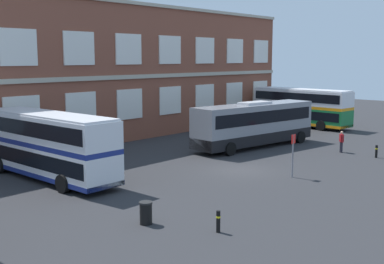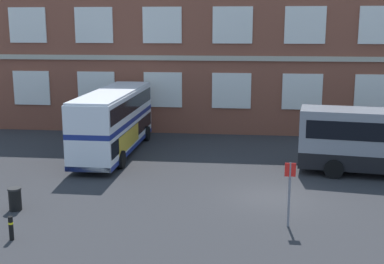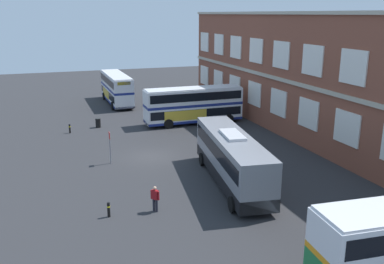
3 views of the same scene
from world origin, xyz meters
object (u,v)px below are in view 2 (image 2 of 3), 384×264
Objects in this scene: double_decker_middle at (114,121)px; safety_bollard_west at (11,228)px; bus_stand_flag at (289,188)px; station_litter_bin at (15,199)px.

safety_bollard_west is (-0.49, -13.53, -1.66)m from double_decker_middle.
bus_stand_flag is at bearing 13.45° from safety_bollard_west.
bus_stand_flag is 12.06m from station_litter_bin.
safety_bollard_west is (1.30, -3.09, -0.03)m from station_litter_bin.
double_decker_middle is at bearing 87.94° from safety_bollard_west.
station_litter_bin is 1.08× the size of safety_bollard_west.
double_decker_middle is 10.72m from station_litter_bin.
double_decker_middle is 11.60× the size of safety_bollard_west.
station_litter_bin is (-11.99, 0.53, -1.12)m from bus_stand_flag.
double_decker_middle is 4.08× the size of bus_stand_flag.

